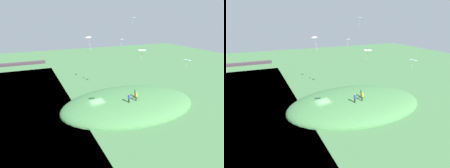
# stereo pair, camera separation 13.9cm
# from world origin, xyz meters

# --- Properties ---
(ground_plane) EXTENTS (160.00, 160.00, 0.00)m
(ground_plane) POSITION_xyz_m (0.00, 0.00, 0.00)
(ground_plane) COLOR #50884E
(grass_hill) EXTENTS (29.26, 19.04, 5.02)m
(grass_hill) POSITION_xyz_m (7.40, 0.41, 0.00)
(grass_hill) COLOR #509051
(grass_hill) RESTS_ON ground_plane
(person_watching_kites) EXTENTS (0.60, 0.60, 1.63)m
(person_watching_kites) POSITION_xyz_m (7.68, -1.45, 3.47)
(person_watching_kites) COLOR #565448
(person_watching_kites) RESTS_ON grass_hill
(person_on_hilltop) EXTENTS (0.64, 0.64, 1.74)m
(person_on_hilltop) POSITION_xyz_m (5.32, -3.14, 3.38)
(person_on_hilltop) COLOR black
(person_on_hilltop) RESTS_ON grass_hill
(person_with_child) EXTENTS (0.62, 0.62, 1.83)m
(person_with_child) POSITION_xyz_m (6.98, -3.02, 3.48)
(person_with_child) COLOR #353634
(person_with_child) RESTS_ON grass_hill
(kite_0) EXTENTS (0.94, 1.15, 1.33)m
(kite_0) POSITION_xyz_m (10.73, -11.19, 11.61)
(kite_0) COLOR white
(kite_1) EXTENTS (0.95, 1.11, 1.63)m
(kite_1) POSITION_xyz_m (8.99, 7.61, 12.85)
(kite_1) COLOR white
(kite_2) EXTENTS (1.13, 1.28, 2.34)m
(kite_2) POSITION_xyz_m (-1.25, 0.05, 14.31)
(kite_2) COLOR white
(kite_4) EXTENTS (0.80, 0.86, 2.02)m
(kite_4) POSITION_xyz_m (10.14, 4.76, 17.45)
(kite_4) COLOR white
(kite_6) EXTENTS (1.28, 1.13, 1.49)m
(kite_6) POSITION_xyz_m (3.59, -9.73, 13.32)
(kite_6) COLOR white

